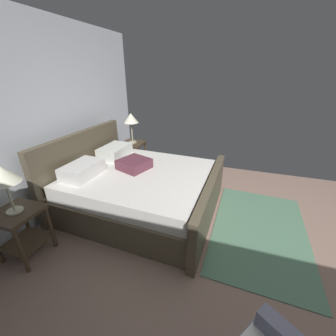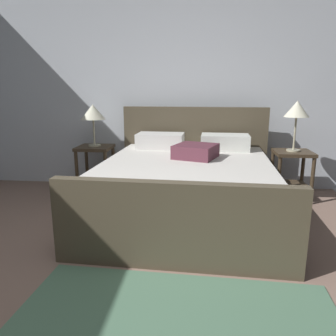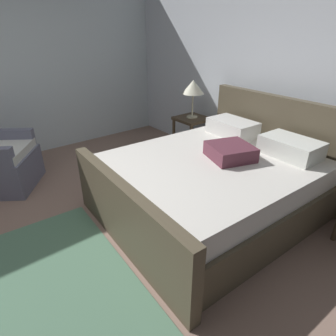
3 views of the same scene
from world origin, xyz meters
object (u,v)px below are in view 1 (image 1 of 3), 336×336
bed (138,188)px  nightstand_left (21,226)px  table_lamp_right (131,119)px  table_lamp_left (2,175)px  nightstand_right (133,152)px

bed → nightstand_left: bed is taller
table_lamp_right → table_lamp_left: (-2.49, 0.12, -0.05)m
bed → table_lamp_left: bearing=146.7°
nightstand_left → table_lamp_right: bearing=-2.8°
table_lamp_right → nightstand_left: (-2.49, 0.12, -0.68)m
bed → table_lamp_left: table_lamp_left is taller
nightstand_right → nightstand_left: (-2.49, 0.12, 0.00)m
table_lamp_left → nightstand_right: bearing=-2.8°
nightstand_right → table_lamp_left: size_ratio=1.12×
table_lamp_right → nightstand_left: 2.58m
table_lamp_right → bed: bearing=-150.7°
table_lamp_left → bed: bearing=-33.3°
table_lamp_right → table_lamp_left: 2.49m
table_lamp_right → table_lamp_left: bearing=177.2°
nightstand_right → table_lamp_right: bearing=38.7°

